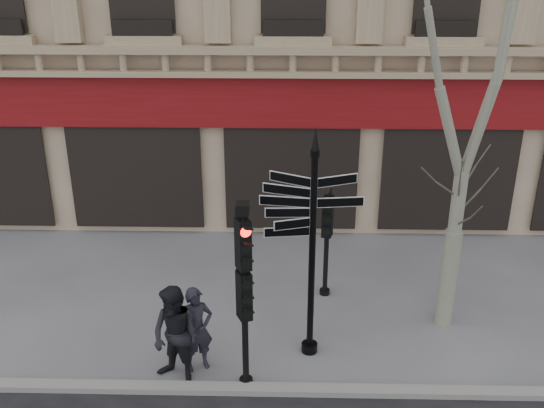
{
  "coord_description": "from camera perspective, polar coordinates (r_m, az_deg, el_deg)",
  "views": [
    {
      "loc": [
        -0.15,
        -9.71,
        6.98
      ],
      "look_at": [
        -0.39,
        0.6,
        2.66
      ],
      "focal_mm": 40.0,
      "sensor_mm": 36.0,
      "label": 1
    }
  ],
  "objects": [
    {
      "name": "fingerpost",
      "position": [
        10.33,
        3.92,
        -0.43
      ],
      "size": [
        1.92,
        1.92,
        4.36
      ],
      "rotation": [
        0.0,
        0.0,
        -0.05
      ],
      "color": "black",
      "rests_on": "ground"
    },
    {
      "name": "ground",
      "position": [
        11.96,
        1.85,
        -13.01
      ],
      "size": [
        80.0,
        80.0,
        0.0
      ],
      "primitive_type": "plane",
      "color": "#5D5D62",
      "rests_on": "ground"
    },
    {
      "name": "plane_tree",
      "position": [
        11.08,
        18.89,
        14.31
      ],
      "size": [
        2.99,
        2.99,
        7.95
      ],
      "color": "gray",
      "rests_on": "ground"
    },
    {
      "name": "kerb",
      "position": [
        10.81,
        1.91,
        -17.09
      ],
      "size": [
        80.0,
        0.25,
        0.12
      ],
      "primitive_type": "cube",
      "color": "gray",
      "rests_on": "ground"
    },
    {
      "name": "pedestrian_b",
      "position": [
        10.66,
        -9.05,
        -12.21
      ],
      "size": [
        1.13,
        1.05,
        1.85
      ],
      "primitive_type": "imported",
      "rotation": [
        0.0,
        0.0,
        -0.52
      ],
      "color": "black",
      "rests_on": "ground"
    },
    {
      "name": "pedestrian_a",
      "position": [
        10.99,
        -7.1,
        -11.64
      ],
      "size": [
        0.7,
        0.61,
        1.62
      ],
      "primitive_type": "imported",
      "rotation": [
        0.0,
        0.0,
        0.46
      ],
      "color": "black",
      "rests_on": "ground"
    },
    {
      "name": "traffic_signal_secondary",
      "position": [
        12.78,
        5.21,
        -2.16
      ],
      "size": [
        0.45,
        0.37,
        2.33
      ],
      "rotation": [
        0.0,
        0.0,
        -0.25
      ],
      "color": "black",
      "rests_on": "ground"
    },
    {
      "name": "traffic_signal_main",
      "position": [
        9.8,
        -2.66,
        -6.75
      ],
      "size": [
        0.46,
        0.4,
        3.42
      ],
      "rotation": [
        0.0,
        0.0,
        0.43
      ],
      "color": "black",
      "rests_on": "ground"
    }
  ]
}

